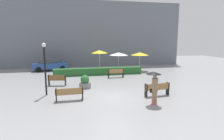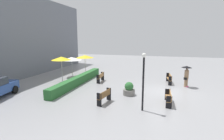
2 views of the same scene
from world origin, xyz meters
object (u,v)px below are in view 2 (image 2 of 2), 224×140
object	(u,v)px
bench_back_row	(101,77)
patio_umbrella_yellow	(61,58)
pedestrian_with_umbrella	(186,74)
planter_pot	(129,89)
patio_umbrella_white	(72,59)
bench_near_left	(169,97)
bench_far_left	(105,96)
lamp_post	(143,76)
patio_umbrella_yellow_far	(85,56)
bench_near_right	(169,78)

from	to	relation	value
bench_back_row	patio_umbrella_yellow	bearing A→B (deg)	106.86
pedestrian_with_umbrella	planter_pot	world-z (taller)	pedestrian_with_umbrella
patio_umbrella_yellow	patio_umbrella_white	xyz separation A→B (m)	(2.46, 0.20, -0.31)
planter_pot	bench_near_left	bearing A→B (deg)	-111.32
pedestrian_with_umbrella	patio_umbrella_yellow	distance (m)	12.43
pedestrian_with_umbrella	patio_umbrella_yellow	xyz separation A→B (m)	(-1.60, 12.27, 1.21)
planter_pot	bench_far_left	bearing A→B (deg)	150.13
pedestrian_with_umbrella	lamp_post	xyz separation A→B (m)	(-6.72, 3.30, 1.00)
pedestrian_with_umbrella	patio_umbrella_yellow	world-z (taller)	patio_umbrella_yellow
bench_back_row	lamp_post	xyz separation A→B (m)	(-6.29, -5.10, 1.74)
bench_far_left	planter_pot	distance (m)	2.65
bench_far_left	pedestrian_with_umbrella	world-z (taller)	pedestrian_with_umbrella
patio_umbrella_yellow_far	patio_umbrella_yellow	bearing A→B (deg)	176.78
bench_back_row	patio_umbrella_yellow_far	size ratio (longest dim) A/B	0.73
bench_back_row	bench_far_left	bearing A→B (deg)	-157.65
bench_far_left	lamp_post	distance (m)	3.28
pedestrian_with_umbrella	patio_umbrella_white	distance (m)	12.53
planter_pot	patio_umbrella_white	distance (m)	9.25
bench_near_right	patio_umbrella_yellow_far	bearing A→B (deg)	76.36
planter_pot	patio_umbrella_yellow_far	world-z (taller)	patio_umbrella_yellow_far
bench_far_left	patio_umbrella_yellow	distance (m)	7.97
bench_far_left	patio_umbrella_white	world-z (taller)	patio_umbrella_white
lamp_post	bench_far_left	bearing A→B (deg)	78.84
bench_near_left	pedestrian_with_umbrella	bearing A→B (deg)	-18.05
lamp_post	patio_umbrella_white	size ratio (longest dim) A/B	1.56
bench_far_left	patio_umbrella_white	bearing A→B (deg)	42.41
bench_near_right	planter_pot	world-z (taller)	planter_pot
lamp_post	patio_umbrella_yellow_far	bearing A→B (deg)	40.37
patio_umbrella_yellow	patio_umbrella_yellow_far	xyz separation A→B (m)	(5.09, -0.29, -0.31)
bench_near_right	bench_back_row	xyz separation A→B (m)	(-1.36, 6.94, -0.00)
patio_umbrella_yellow	patio_umbrella_yellow_far	size ratio (longest dim) A/B	1.13
pedestrian_with_umbrella	patio_umbrella_yellow_far	xyz separation A→B (m)	(3.49, 11.98, 0.90)
bench_near_right	patio_umbrella_yellow	distance (m)	11.27
patio_umbrella_white	bench_far_left	bearing A→B (deg)	-137.59
patio_umbrella_white	patio_umbrella_yellow_far	bearing A→B (deg)	-10.40
bench_far_left	lamp_post	world-z (taller)	lamp_post
bench_near_left	patio_umbrella_white	bearing A→B (deg)	61.20
bench_back_row	patio_umbrella_yellow	size ratio (longest dim) A/B	0.64
planter_pot	lamp_post	distance (m)	3.65
bench_near_left	pedestrian_with_umbrella	xyz separation A→B (m)	(5.08, -1.66, 0.78)
bench_near_right	lamp_post	distance (m)	8.06
pedestrian_with_umbrella	planter_pot	distance (m)	6.17
lamp_post	patio_umbrella_yellow_far	world-z (taller)	lamp_post
bench_far_left	patio_umbrella_yellow	xyz separation A→B (m)	(4.58, 6.24, 1.93)
bench_near_left	patio_umbrella_yellow	distance (m)	11.34
bench_back_row	lamp_post	distance (m)	8.28
planter_pot	patio_umbrella_yellow	bearing A→B (deg)	73.16
bench_near_right	planter_pot	bearing A→B (deg)	146.00
pedestrian_with_umbrella	patio_umbrella_white	xyz separation A→B (m)	(0.86, 12.46, 0.89)
bench_near_left	lamp_post	xyz separation A→B (m)	(-1.64, 1.64, 1.78)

